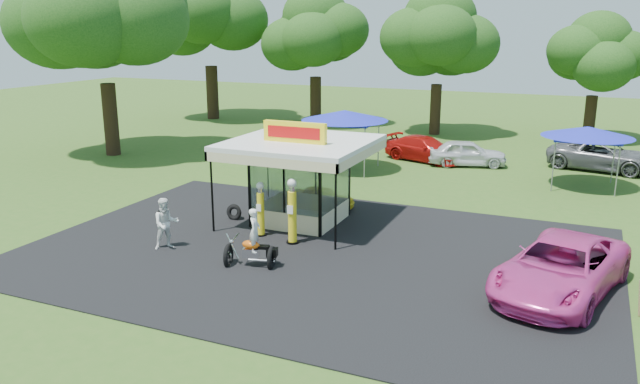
# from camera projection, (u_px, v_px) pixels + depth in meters

# --- Properties ---
(ground) EXTENTS (120.00, 120.00, 0.00)m
(ground) POSITION_uv_depth(u_px,v_px,m) (291.00, 272.00, 20.27)
(ground) COLOR #33591B
(ground) RESTS_ON ground
(asphalt_apron) EXTENTS (20.00, 14.00, 0.04)m
(asphalt_apron) POSITION_uv_depth(u_px,v_px,m) (316.00, 252.00, 22.03)
(asphalt_apron) COLOR black
(asphalt_apron) RESTS_ON ground
(gas_station_kiosk) EXTENTS (5.40, 5.40, 4.18)m
(gas_station_kiosk) POSITION_uv_depth(u_px,v_px,m) (301.00, 179.00, 25.00)
(gas_station_kiosk) COLOR white
(gas_station_kiosk) RESTS_ON ground
(gas_pump_left) EXTENTS (0.40, 0.40, 2.13)m
(gas_pump_left) POSITION_uv_depth(u_px,v_px,m) (261.00, 211.00, 23.46)
(gas_pump_left) COLOR black
(gas_pump_left) RESTS_ON ground
(gas_pump_right) EXTENTS (0.46, 0.46, 2.47)m
(gas_pump_right) POSITION_uv_depth(u_px,v_px,m) (292.00, 213.00, 22.59)
(gas_pump_right) COLOR black
(gas_pump_right) RESTS_ON ground
(motorcycle) EXTENTS (1.84, 1.21, 2.09)m
(motorcycle) POSITION_uv_depth(u_px,v_px,m) (253.00, 244.00, 20.53)
(motorcycle) COLOR black
(motorcycle) RESTS_ON ground
(spare_tires) EXTENTS (0.76, 0.46, 0.65)m
(spare_tires) POSITION_uv_depth(u_px,v_px,m) (234.00, 212.00, 25.68)
(spare_tires) COLOR black
(spare_tires) RESTS_ON ground
(kiosk_car) EXTENTS (2.82, 1.13, 0.96)m
(kiosk_car) POSITION_uv_depth(u_px,v_px,m) (322.00, 197.00, 27.29)
(kiosk_car) COLOR yellow
(kiosk_car) RESTS_ON ground
(pink_sedan) EXTENTS (4.20, 6.45, 1.65)m
(pink_sedan) POSITION_uv_depth(u_px,v_px,m) (561.00, 268.00, 18.45)
(pink_sedan) COLOR #DB3B9A
(pink_sedan) RESTS_ON ground
(spectator_west) EXTENTS (1.14, 1.16, 1.88)m
(spectator_west) POSITION_uv_depth(u_px,v_px,m) (166.00, 224.00, 22.17)
(spectator_west) COLOR white
(spectator_west) RESTS_ON ground
(bg_car_a) EXTENTS (5.00, 2.28, 1.59)m
(bg_car_a) POSITION_uv_depth(u_px,v_px,m) (305.00, 141.00, 38.88)
(bg_car_a) COLOR silver
(bg_car_a) RESTS_ON ground
(bg_car_b) EXTENTS (5.32, 3.45, 1.43)m
(bg_car_b) POSITION_uv_depth(u_px,v_px,m) (425.00, 149.00, 36.74)
(bg_car_b) COLOR #B6120E
(bg_car_b) RESTS_ON ground
(bg_car_c) EXTENTS (4.68, 2.95, 1.48)m
(bg_car_c) POSITION_uv_depth(u_px,v_px,m) (467.00, 153.00, 35.47)
(bg_car_c) COLOR silver
(bg_car_c) RESTS_ON ground
(bg_car_d) EXTENTS (6.14, 3.74, 1.59)m
(bg_car_d) POSITION_uv_depth(u_px,v_px,m) (603.00, 156.00, 34.40)
(bg_car_d) COLOR slate
(bg_car_d) RESTS_ON ground
(tent_west) EXTENTS (4.75, 4.75, 3.32)m
(tent_west) POSITION_uv_depth(u_px,v_px,m) (345.00, 116.00, 33.86)
(tent_west) COLOR gray
(tent_west) RESTS_ON ground
(tent_east) EXTENTS (4.33, 4.33, 3.03)m
(tent_east) POSITION_uv_depth(u_px,v_px,m) (588.00, 132.00, 30.26)
(tent_east) COLOR gray
(tent_east) RESTS_ON ground
(oak_far_a) EXTENTS (10.54, 10.54, 12.49)m
(oak_far_a) POSITION_uv_depth(u_px,v_px,m) (209.00, 23.00, 51.70)
(oak_far_a) COLOR black
(oak_far_a) RESTS_ON ground
(oak_far_b) EXTENTS (8.81, 8.81, 10.50)m
(oak_far_b) POSITION_uv_depth(u_px,v_px,m) (315.00, 39.00, 49.03)
(oak_far_b) COLOR black
(oak_far_b) RESTS_ON ground
(oak_far_c) EXTENTS (8.75, 8.75, 10.31)m
(oak_far_c) POSITION_uv_depth(u_px,v_px,m) (439.00, 43.00, 44.31)
(oak_far_c) COLOR black
(oak_far_c) RESTS_ON ground
(oak_far_d) EXTENTS (7.19, 7.19, 8.55)m
(oak_far_d) POSITION_uv_depth(u_px,v_px,m) (596.00, 61.00, 42.36)
(oak_far_d) COLOR black
(oak_far_d) RESTS_ON ground
(oak_near) EXTENTS (11.25, 11.25, 12.96)m
(oak_near) POSITION_uv_depth(u_px,v_px,m) (102.00, 19.00, 36.64)
(oak_near) COLOR black
(oak_near) RESTS_ON ground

